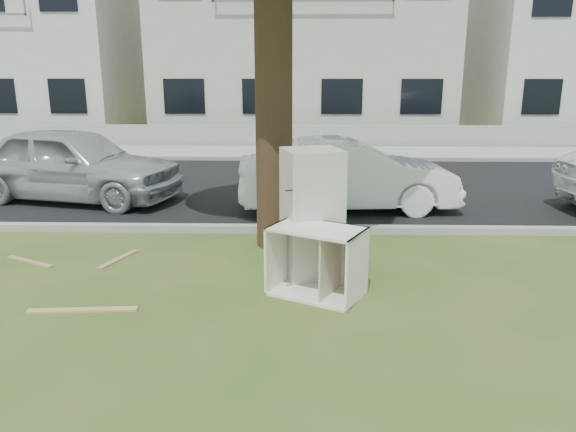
{
  "coord_description": "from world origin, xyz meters",
  "views": [
    {
      "loc": [
        0.02,
        -6.42,
        2.69
      ],
      "look_at": [
        -0.16,
        0.6,
        0.78
      ],
      "focal_mm": 35.0,
      "sensor_mm": 36.0,
      "label": 1
    }
  ],
  "objects_px": {
    "fridge": "(312,214)",
    "cabinet": "(317,261)",
    "car_center": "(347,175)",
    "car_left": "(72,164)"
  },
  "relations": [
    {
      "from": "fridge",
      "to": "cabinet",
      "type": "distance_m",
      "value": 0.74
    },
    {
      "from": "cabinet",
      "to": "car_center",
      "type": "distance_m",
      "value": 4.13
    },
    {
      "from": "car_left",
      "to": "cabinet",
      "type": "bearing_deg",
      "value": -121.35
    },
    {
      "from": "car_center",
      "to": "car_left",
      "type": "distance_m",
      "value": 5.52
    },
    {
      "from": "cabinet",
      "to": "car_left",
      "type": "bearing_deg",
      "value": 163.1
    },
    {
      "from": "fridge",
      "to": "car_center",
      "type": "xyz_separation_m",
      "value": [
        0.72,
        3.47,
        -0.17
      ]
    },
    {
      "from": "car_left",
      "to": "car_center",
      "type": "bearing_deg",
      "value": -83.74
    },
    {
      "from": "cabinet",
      "to": "car_center",
      "type": "bearing_deg",
      "value": 108.34
    },
    {
      "from": "fridge",
      "to": "car_left",
      "type": "height_order",
      "value": "fridge"
    },
    {
      "from": "fridge",
      "to": "cabinet",
      "type": "xyz_separation_m",
      "value": [
        0.06,
        -0.61,
        -0.42
      ]
    }
  ]
}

